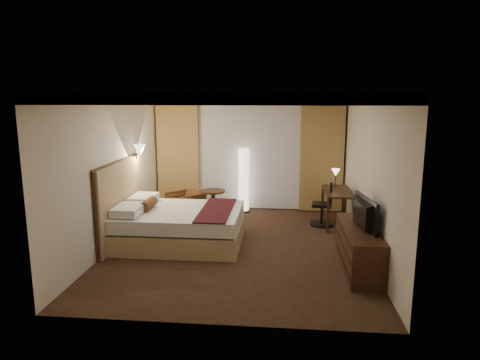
# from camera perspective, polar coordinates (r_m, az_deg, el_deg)

# --- Properties ---
(floor) EXTENTS (4.50, 5.50, 0.01)m
(floor) POSITION_cam_1_polar(r_m,az_deg,el_deg) (7.88, -0.28, -8.80)
(floor) COLOR black
(floor) RESTS_ON ground
(ceiling) EXTENTS (4.50, 5.50, 0.01)m
(ceiling) POSITION_cam_1_polar(r_m,az_deg,el_deg) (7.41, -0.30, 11.25)
(ceiling) COLOR white
(ceiling) RESTS_ON back_wall
(back_wall) EXTENTS (4.50, 0.02, 2.70)m
(back_wall) POSITION_cam_1_polar(r_m,az_deg,el_deg) (10.24, 1.26, 3.60)
(back_wall) COLOR silver
(back_wall) RESTS_ON floor
(left_wall) EXTENTS (0.02, 5.50, 2.70)m
(left_wall) POSITION_cam_1_polar(r_m,az_deg,el_deg) (8.07, -16.41, 1.15)
(left_wall) COLOR silver
(left_wall) RESTS_ON floor
(right_wall) EXTENTS (0.02, 5.50, 2.70)m
(right_wall) POSITION_cam_1_polar(r_m,az_deg,el_deg) (7.64, 16.75, 0.60)
(right_wall) COLOR silver
(right_wall) RESTS_ON floor
(crown_molding) EXTENTS (4.50, 5.50, 0.12)m
(crown_molding) POSITION_cam_1_polar(r_m,az_deg,el_deg) (7.41, -0.30, 10.78)
(crown_molding) COLOR black
(crown_molding) RESTS_ON ceiling
(soffit) EXTENTS (4.50, 0.50, 0.20)m
(soffit) POSITION_cam_1_polar(r_m,az_deg,el_deg) (9.90, 1.18, 10.61)
(soffit) COLOR white
(soffit) RESTS_ON ceiling
(curtain_sheer) EXTENTS (2.48, 0.04, 2.45)m
(curtain_sheer) POSITION_cam_1_polar(r_m,az_deg,el_deg) (10.17, 1.22, 2.98)
(curtain_sheer) COLOR silver
(curtain_sheer) RESTS_ON back_wall
(curtain_left_drape) EXTENTS (1.00, 0.14, 2.45)m
(curtain_left_drape) POSITION_cam_1_polar(r_m,az_deg,el_deg) (10.38, -8.22, 3.03)
(curtain_left_drape) COLOR tan
(curtain_left_drape) RESTS_ON back_wall
(curtain_right_drape) EXTENTS (1.00, 0.14, 2.45)m
(curtain_right_drape) POSITION_cam_1_polar(r_m,az_deg,el_deg) (10.13, 10.84, 2.76)
(curtain_right_drape) COLOR tan
(curtain_right_drape) RESTS_ON back_wall
(wall_sconce) EXTENTS (0.24, 0.24, 0.24)m
(wall_sconce) POSITION_cam_1_polar(r_m,az_deg,el_deg) (8.86, -13.25, 3.92)
(wall_sconce) COLOR white
(wall_sconce) RESTS_ON left_wall
(bed) EXTENTS (2.24, 1.74, 0.65)m
(bed) POSITION_cam_1_polar(r_m,az_deg,el_deg) (8.03, -7.90, -6.06)
(bed) COLOR white
(bed) RESTS_ON floor
(headboard) EXTENTS (0.12, 2.04, 1.50)m
(headboard) POSITION_cam_1_polar(r_m,az_deg,el_deg) (8.25, -15.63, -2.86)
(headboard) COLOR #A48060
(headboard) RESTS_ON floor
(armchair) EXTENTS (0.91, 0.91, 0.69)m
(armchair) POSITION_cam_1_polar(r_m,az_deg,el_deg) (9.54, -7.27, -3.19)
(armchair) COLOR #4F3317
(armchair) RESTS_ON floor
(side_table) EXTENTS (0.55, 0.55, 0.60)m
(side_table) POSITION_cam_1_polar(r_m,az_deg,el_deg) (9.71, -3.60, -3.13)
(side_table) COLOR black
(side_table) RESTS_ON floor
(floor_lamp) EXTENTS (0.32, 0.32, 1.51)m
(floor_lamp) POSITION_cam_1_polar(r_m,az_deg,el_deg) (10.00, 0.51, -0.03)
(floor_lamp) COLOR white
(floor_lamp) RESTS_ON floor
(desk) EXTENTS (0.55, 1.23, 0.75)m
(desk) POSITION_cam_1_polar(r_m,az_deg,el_deg) (9.24, 12.82, -3.65)
(desk) COLOR black
(desk) RESTS_ON floor
(desk_lamp) EXTENTS (0.18, 0.18, 0.34)m
(desk_lamp) POSITION_cam_1_polar(r_m,az_deg,el_deg) (9.58, 12.61, 0.21)
(desk_lamp) COLOR #FFD899
(desk_lamp) RESTS_ON desk
(office_chair) EXTENTS (0.53, 0.53, 0.97)m
(office_chair) POSITION_cam_1_polar(r_m,az_deg,el_deg) (9.13, 10.87, -3.02)
(office_chair) COLOR black
(office_chair) RESTS_ON floor
(dresser) EXTENTS (0.50, 1.73, 0.67)m
(dresser) POSITION_cam_1_polar(r_m,az_deg,el_deg) (7.04, 15.61, -8.75)
(dresser) COLOR black
(dresser) RESTS_ON floor
(television) EXTENTS (0.70, 1.06, 0.13)m
(television) POSITION_cam_1_polar(r_m,az_deg,el_deg) (6.85, 15.62, -3.86)
(television) COLOR black
(television) RESTS_ON dresser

